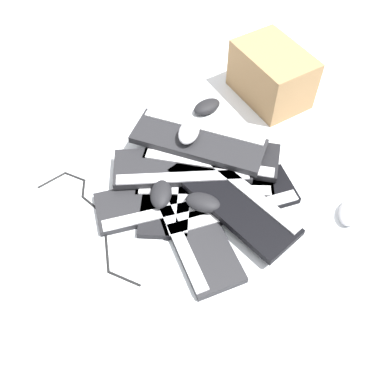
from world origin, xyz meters
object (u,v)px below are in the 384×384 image
(mouse_3, at_px, (203,202))
(cardboard_box, at_px, (272,75))
(keyboard_3, at_px, (192,227))
(keyboard_0, at_px, (205,180))
(keyboard_2, at_px, (167,200))
(mouse_0, at_px, (161,194))
(mouse_4, at_px, (189,132))
(mouse_2, at_px, (350,212))
(mouse_1, at_px, (207,107))
(keyboard_1, at_px, (169,179))
(keyboard_4, at_px, (227,201))
(keyboard_8, at_px, (182,167))
(keyboard_5, at_px, (212,154))
(keyboard_7, at_px, (199,140))
(keyboard_6, at_px, (233,200))

(mouse_3, height_order, cardboard_box, cardboard_box)
(keyboard_3, distance_m, mouse_3, 0.08)
(keyboard_0, xyz_separation_m, keyboard_3, (-0.17, -0.07, 0.00))
(keyboard_0, height_order, keyboard_2, same)
(mouse_0, xyz_separation_m, mouse_4, (0.22, 0.05, 0.06))
(mouse_2, distance_m, mouse_3, 0.45)
(mouse_1, xyz_separation_m, mouse_3, (-0.39, -0.25, 0.03))
(keyboard_1, distance_m, keyboard_4, 0.21)
(keyboard_0, bearing_deg, keyboard_3, -157.57)
(keyboard_3, bearing_deg, keyboard_1, 57.52)
(keyboard_1, distance_m, keyboard_8, 0.06)
(mouse_3, bearing_deg, keyboard_4, 40.22)
(keyboard_5, relative_size, keyboard_7, 1.00)
(mouse_2, distance_m, cardboard_box, 0.59)
(keyboard_6, distance_m, mouse_0, 0.22)
(mouse_0, xyz_separation_m, mouse_1, (0.43, 0.12, -0.03))
(keyboard_6, bearing_deg, mouse_2, -59.02)
(mouse_0, relative_size, mouse_2, 1.00)
(keyboard_4, height_order, mouse_4, mouse_4)
(keyboard_5, distance_m, keyboard_8, 0.11)
(keyboard_1, bearing_deg, mouse_1, 14.16)
(keyboard_0, height_order, keyboard_3, same)
(keyboard_4, relative_size, mouse_4, 4.03)
(keyboard_2, height_order, mouse_1, mouse_1)
(keyboard_8, relative_size, cardboard_box, 1.51)
(keyboard_7, bearing_deg, cardboard_box, -6.29)
(keyboard_5, bearing_deg, keyboard_7, 87.91)
(keyboard_4, bearing_deg, keyboard_2, 123.64)
(keyboard_6, relative_size, mouse_4, 4.20)
(keyboard_7, height_order, mouse_2, keyboard_7)
(keyboard_0, xyz_separation_m, cardboard_box, (0.49, 0.04, 0.08))
(keyboard_8, bearing_deg, keyboard_2, -168.30)
(keyboard_4, height_order, cardboard_box, cardboard_box)
(keyboard_2, bearing_deg, keyboard_6, -61.11)
(mouse_3, xyz_separation_m, mouse_4, (0.17, 0.17, 0.06))
(keyboard_0, bearing_deg, keyboard_4, -106.14)
(keyboard_1, xyz_separation_m, mouse_2, (0.22, -0.53, 0.01))
(keyboard_4, distance_m, keyboard_7, 0.23)
(keyboard_6, bearing_deg, keyboard_0, 74.43)
(keyboard_8, distance_m, mouse_3, 0.16)
(keyboard_4, height_order, mouse_1, mouse_1)
(keyboard_1, xyz_separation_m, keyboard_7, (0.15, -0.01, 0.06))
(mouse_3, bearing_deg, keyboard_1, 151.05)
(keyboard_7, height_order, keyboard_8, keyboard_7)
(keyboard_7, height_order, mouse_3, keyboard_7)
(mouse_4, bearing_deg, keyboard_3, -163.64)
(keyboard_2, bearing_deg, keyboard_3, -106.49)
(mouse_3, distance_m, mouse_4, 0.25)
(mouse_0, distance_m, mouse_3, 0.13)
(keyboard_8, bearing_deg, mouse_3, -120.63)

